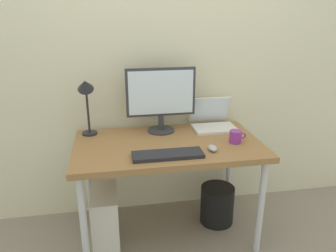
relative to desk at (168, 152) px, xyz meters
name	(u,v)px	position (x,y,z in m)	size (l,w,h in m)	color
ground_plane	(168,232)	(0.00, 0.00, -0.67)	(6.00, 6.00, 0.00)	gray
back_wall	(158,51)	(0.00, 0.42, 0.63)	(4.40, 0.04, 2.60)	beige
desk	(168,152)	(0.00, 0.00, 0.00)	(1.27, 0.72, 0.74)	olive
monitor	(161,96)	(-0.01, 0.23, 0.34)	(0.50, 0.20, 0.47)	#333338
laptop	(213,120)	(0.39, 0.25, 0.12)	(0.32, 0.29, 0.22)	silver
desk_lamp	(86,94)	(-0.53, 0.23, 0.38)	(0.11, 0.16, 0.44)	#232328
keyboard	(168,155)	(-0.04, -0.22, 0.08)	(0.44, 0.14, 0.02)	#232328
mouse	(213,148)	(0.26, -0.18, 0.08)	(0.06, 0.09, 0.03)	#B2B2B7
coffee_mug	(236,137)	(0.45, -0.08, 0.11)	(0.12, 0.08, 0.09)	purple
computer_tower	(105,218)	(-0.45, -0.04, -0.46)	(0.18, 0.36, 0.42)	silver
wastebasket	(217,204)	(0.41, 0.08, -0.52)	(0.26, 0.26, 0.30)	black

